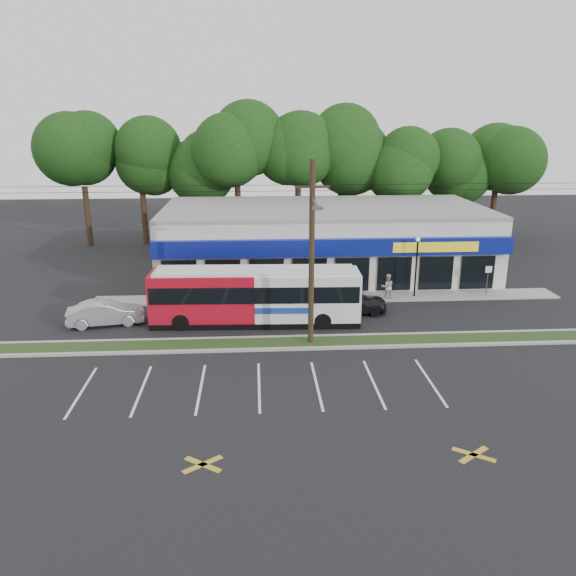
{
  "coord_description": "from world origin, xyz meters",
  "views": [
    {
      "loc": [
        0.02,
        -27.63,
        12.02
      ],
      "look_at": [
        2.0,
        5.0,
        2.01
      ],
      "focal_mm": 35.0,
      "sensor_mm": 36.0,
      "label": 1
    }
  ],
  "objects_px": {
    "utility_pole": "(309,248)",
    "pedestrian_b": "(387,287)",
    "sign_post": "(488,276)",
    "lamp_post": "(417,260)",
    "pedestrian_a": "(343,299)",
    "metrobus": "(255,295)",
    "car_dark": "(349,301)",
    "car_silver": "(106,313)"
  },
  "relations": [
    {
      "from": "car_dark",
      "to": "car_silver",
      "type": "relative_size",
      "value": 1.06
    },
    {
      "from": "utility_pole",
      "to": "pedestrian_b",
      "type": "xyz_separation_m",
      "value": [
        6.17,
        7.56,
        -4.51
      ]
    },
    {
      "from": "lamp_post",
      "to": "pedestrian_a",
      "type": "bearing_deg",
      "value": -152.76
    },
    {
      "from": "lamp_post",
      "to": "utility_pole",
      "type": "bearing_deg",
      "value": -136.05
    },
    {
      "from": "lamp_post",
      "to": "sign_post",
      "type": "height_order",
      "value": "lamp_post"
    },
    {
      "from": "car_dark",
      "to": "pedestrian_b",
      "type": "height_order",
      "value": "pedestrian_b"
    },
    {
      "from": "pedestrian_a",
      "to": "pedestrian_b",
      "type": "relative_size",
      "value": 1.0
    },
    {
      "from": "lamp_post",
      "to": "car_silver",
      "type": "xyz_separation_m",
      "value": [
        -20.0,
        -4.09,
        -1.93
      ]
    },
    {
      "from": "lamp_post",
      "to": "car_dark",
      "type": "distance_m",
      "value": 6.08
    },
    {
      "from": "metrobus",
      "to": "pedestrian_b",
      "type": "bearing_deg",
      "value": 25.97
    },
    {
      "from": "sign_post",
      "to": "lamp_post",
      "type": "bearing_deg",
      "value": 177.42
    },
    {
      "from": "sign_post",
      "to": "car_silver",
      "type": "relative_size",
      "value": 0.5
    },
    {
      "from": "car_dark",
      "to": "pedestrian_a",
      "type": "bearing_deg",
      "value": 86.3
    },
    {
      "from": "sign_post",
      "to": "car_silver",
      "type": "distance_m",
      "value": 25.31
    },
    {
      "from": "utility_pole",
      "to": "sign_post",
      "type": "bearing_deg",
      "value": 30.15
    },
    {
      "from": "sign_post",
      "to": "pedestrian_a",
      "type": "relative_size",
      "value": 1.24
    },
    {
      "from": "car_silver",
      "to": "pedestrian_a",
      "type": "bearing_deg",
      "value": -96.14
    },
    {
      "from": "utility_pole",
      "to": "lamp_post",
      "type": "height_order",
      "value": "utility_pole"
    },
    {
      "from": "pedestrian_b",
      "to": "pedestrian_a",
      "type": "bearing_deg",
      "value": 32.65
    },
    {
      "from": "utility_pole",
      "to": "sign_post",
      "type": "relative_size",
      "value": 22.47
    },
    {
      "from": "car_dark",
      "to": "metrobus",
      "type": "bearing_deg",
      "value": 106.47
    },
    {
      "from": "car_silver",
      "to": "pedestrian_b",
      "type": "bearing_deg",
      "value": -89.35
    },
    {
      "from": "utility_pole",
      "to": "metrobus",
      "type": "relative_size",
      "value": 3.98
    },
    {
      "from": "lamp_post",
      "to": "pedestrian_b",
      "type": "bearing_deg",
      "value": -171.17
    },
    {
      "from": "metrobus",
      "to": "car_silver",
      "type": "xyz_separation_m",
      "value": [
        -9.01,
        0.21,
        -1.04
      ]
    },
    {
      "from": "lamp_post",
      "to": "pedestrian_a",
      "type": "height_order",
      "value": "lamp_post"
    },
    {
      "from": "utility_pole",
      "to": "metrobus",
      "type": "xyz_separation_m",
      "value": [
        -2.83,
        3.57,
        -3.64
      ]
    },
    {
      "from": "utility_pole",
      "to": "car_dark",
      "type": "distance_m",
      "value": 7.51
    },
    {
      "from": "pedestrian_b",
      "to": "car_silver",
      "type": "bearing_deg",
      "value": 8.61
    },
    {
      "from": "utility_pole",
      "to": "metrobus",
      "type": "distance_m",
      "value": 5.83
    },
    {
      "from": "car_dark",
      "to": "car_silver",
      "type": "distance_m",
      "value": 15.02
    },
    {
      "from": "car_silver",
      "to": "pedestrian_a",
      "type": "distance_m",
      "value": 14.62
    },
    {
      "from": "pedestrian_a",
      "to": "pedestrian_b",
      "type": "distance_m",
      "value": 4.25
    },
    {
      "from": "pedestrian_a",
      "to": "pedestrian_b",
      "type": "xyz_separation_m",
      "value": [
        3.44,
        2.49,
        0.0
      ]
    },
    {
      "from": "metrobus",
      "to": "car_dark",
      "type": "height_order",
      "value": "metrobus"
    },
    {
      "from": "metrobus",
      "to": "pedestrian_a",
      "type": "xyz_separation_m",
      "value": [
        5.56,
        1.5,
        -0.88
      ]
    },
    {
      "from": "pedestrian_a",
      "to": "pedestrian_b",
      "type": "bearing_deg",
      "value": 175.28
    },
    {
      "from": "utility_pole",
      "to": "lamp_post",
      "type": "xyz_separation_m",
      "value": [
        8.17,
        7.87,
        -2.74
      ]
    },
    {
      "from": "pedestrian_a",
      "to": "utility_pole",
      "type": "bearing_deg",
      "value": 21.1
    },
    {
      "from": "sign_post",
      "to": "car_silver",
      "type": "xyz_separation_m",
      "value": [
        -25.0,
        -3.87,
        -0.82
      ]
    },
    {
      "from": "lamp_post",
      "to": "car_dark",
      "type": "xyz_separation_m",
      "value": [
        -5.03,
        -2.85,
        -1.86
      ]
    },
    {
      "from": "sign_post",
      "to": "utility_pole",
      "type": "bearing_deg",
      "value": -149.85
    }
  ]
}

